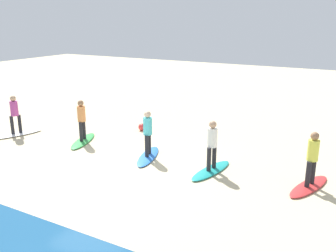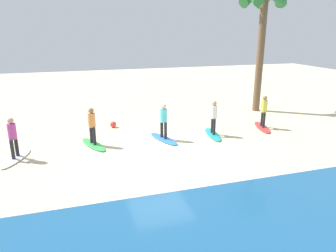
# 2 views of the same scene
# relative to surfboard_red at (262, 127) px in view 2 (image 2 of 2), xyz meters

# --- Properties ---
(ground_plane) EXTENTS (60.00, 60.00, 0.00)m
(ground_plane) POSITION_rel_surfboard_red_xyz_m (6.26, 2.19, -0.04)
(ground_plane) COLOR beige
(surfboard_red) EXTENTS (1.13, 2.17, 0.09)m
(surfboard_red) POSITION_rel_surfboard_red_xyz_m (0.00, 0.00, 0.00)
(surfboard_red) COLOR red
(surfboard_red) RESTS_ON ground
(surfer_red) EXTENTS (0.32, 0.45, 1.64)m
(surfer_red) POSITION_rel_surfboard_red_xyz_m (0.00, 0.00, 0.99)
(surfer_red) COLOR #232328
(surfer_red) RESTS_ON surfboard_red
(surfboard_teal) EXTENTS (0.90, 2.16, 0.09)m
(surfboard_teal) POSITION_rel_surfboard_red_xyz_m (3.00, 0.31, 0.00)
(surfboard_teal) COLOR teal
(surfboard_teal) RESTS_ON ground
(surfer_teal) EXTENTS (0.32, 0.46, 1.64)m
(surfer_teal) POSITION_rel_surfboard_red_xyz_m (3.00, 0.31, 0.99)
(surfer_teal) COLOR #232328
(surfer_teal) RESTS_ON surfboard_teal
(surfboard_blue) EXTENTS (1.15, 2.17, 0.09)m
(surfboard_blue) POSITION_rel_surfboard_red_xyz_m (5.49, 0.22, 0.00)
(surfboard_blue) COLOR blue
(surfboard_blue) RESTS_ON ground
(surfer_blue) EXTENTS (0.32, 0.45, 1.64)m
(surfer_blue) POSITION_rel_surfboard_red_xyz_m (5.49, 0.22, 0.99)
(surfer_blue) COLOR #232328
(surfer_blue) RESTS_ON surfboard_blue
(surfboard_green) EXTENTS (1.25, 2.16, 0.09)m
(surfboard_green) POSITION_rel_surfboard_red_xyz_m (8.72, 0.04, 0.00)
(surfboard_green) COLOR green
(surfboard_green) RESTS_ON ground
(surfer_green) EXTENTS (0.32, 0.44, 1.64)m
(surfer_green) POSITION_rel_surfboard_red_xyz_m (8.72, 0.04, 0.99)
(surfer_green) COLOR #232328
(surfer_green) RESTS_ON surfboard_green
(surfboard_white) EXTENTS (1.27, 2.16, 0.09)m
(surfboard_white) POSITION_rel_surfboard_red_xyz_m (11.80, 0.73, 0.00)
(surfboard_white) COLOR white
(surfboard_white) RESTS_ON ground
(surfer_white) EXTENTS (0.32, 0.44, 1.64)m
(surfer_white) POSITION_rel_surfboard_red_xyz_m (11.80, 0.73, 0.99)
(surfer_white) COLOR #232328
(surfer_white) RESTS_ON surfboard_white
(palm_tree) EXTENTS (2.88, 3.03, 7.58)m
(palm_tree) POSITION_rel_surfboard_red_xyz_m (-1.77, -3.44, 6.04)
(palm_tree) COLOR brown
(palm_tree) RESTS_ON ground
(beach_ball) EXTENTS (0.32, 0.32, 0.32)m
(beach_ball) POSITION_rel_surfboard_red_xyz_m (7.49, -2.45, 0.12)
(beach_ball) COLOR #E53838
(beach_ball) RESTS_ON ground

